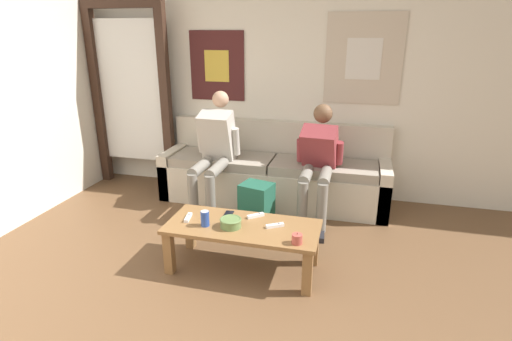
% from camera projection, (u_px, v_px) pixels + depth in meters
% --- Properties ---
extents(wall_back, '(10.00, 0.07, 2.55)m').
position_uv_depth(wall_back, '(264.00, 81.00, 4.48)').
color(wall_back, silver).
rests_on(wall_back, ground_plane).
extents(door_frame, '(1.00, 0.10, 2.15)m').
position_uv_depth(door_frame, '(130.00, 86.00, 4.68)').
color(door_frame, '#382319').
rests_on(door_frame, ground_plane).
extents(couch, '(2.47, 0.69, 0.86)m').
position_uv_depth(couch, '(274.00, 175.00, 4.45)').
color(couch, beige).
rests_on(couch, ground_plane).
extents(coffee_table, '(1.19, 0.52, 0.39)m').
position_uv_depth(coffee_table, '(243.00, 233.00, 3.13)').
color(coffee_table, olive).
rests_on(coffee_table, ground_plane).
extents(person_seated_adult, '(0.47, 0.91, 1.22)m').
position_uv_depth(person_seated_adult, '(214.00, 149.00, 4.14)').
color(person_seated_adult, gray).
rests_on(person_seated_adult, ground_plane).
extents(person_seated_teen, '(0.47, 0.92, 1.12)m').
position_uv_depth(person_seated_teen, '(318.00, 159.00, 3.93)').
color(person_seated_teen, gray).
rests_on(person_seated_teen, ground_plane).
extents(backpack, '(0.33, 0.32, 0.47)m').
position_uv_depth(backpack, '(256.00, 209.00, 3.76)').
color(backpack, '#1E5642').
rests_on(backpack, ground_plane).
extents(ceramic_bowl, '(0.17, 0.17, 0.07)m').
position_uv_depth(ceramic_bowl, '(231.00, 222.00, 3.06)').
color(ceramic_bowl, '#607F47').
rests_on(ceramic_bowl, coffee_table).
extents(pillar_candle, '(0.08, 0.08, 0.08)m').
position_uv_depth(pillar_candle, '(297.00, 239.00, 2.82)').
color(pillar_candle, '#B24C42').
rests_on(pillar_candle, coffee_table).
extents(drink_can_blue, '(0.07, 0.07, 0.12)m').
position_uv_depth(drink_can_blue, '(205.00, 218.00, 3.07)').
color(drink_can_blue, '#28479E').
rests_on(drink_can_blue, coffee_table).
extents(game_controller_near_left, '(0.06, 0.15, 0.03)m').
position_uv_depth(game_controller_near_left, '(188.00, 217.00, 3.20)').
color(game_controller_near_left, white).
rests_on(game_controller_near_left, coffee_table).
extents(game_controller_near_right, '(0.14, 0.11, 0.03)m').
position_uv_depth(game_controller_near_right, '(275.00, 226.00, 3.07)').
color(game_controller_near_right, white).
rests_on(game_controller_near_right, coffee_table).
extents(game_controller_far_center, '(0.13, 0.12, 0.03)m').
position_uv_depth(game_controller_far_center, '(256.00, 216.00, 3.23)').
color(game_controller_far_center, white).
rests_on(game_controller_far_center, coffee_table).
extents(cell_phone, '(0.07, 0.14, 0.01)m').
position_uv_depth(cell_phone, '(228.00, 214.00, 3.27)').
color(cell_phone, black).
rests_on(cell_phone, coffee_table).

